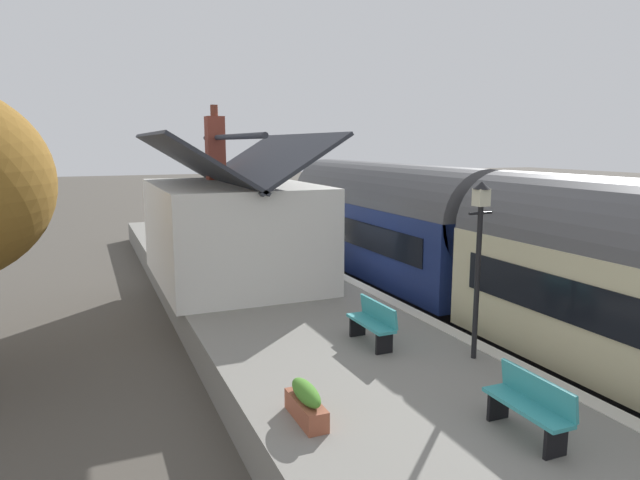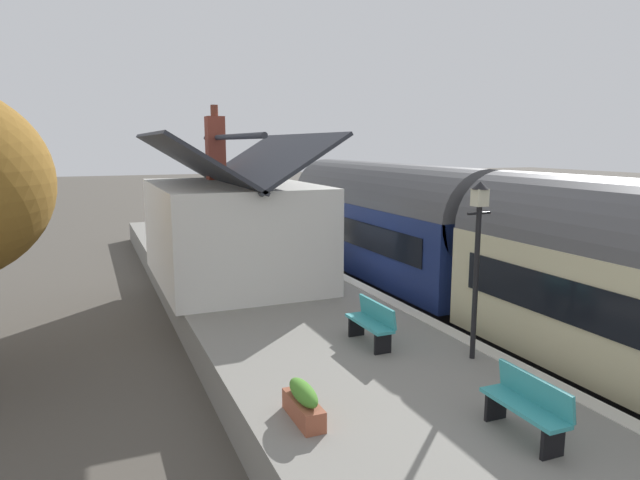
% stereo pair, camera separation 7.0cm
% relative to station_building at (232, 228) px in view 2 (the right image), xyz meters
% --- Properties ---
extents(ground_plane, '(160.00, 160.00, 0.00)m').
position_rel_station_building_xyz_m(ground_plane, '(-1.90, -4.35, -2.46)').
color(ground_plane, '#4C473F').
extents(platform, '(32.00, 5.36, 0.89)m').
position_rel_station_building_xyz_m(platform, '(-1.90, -0.67, -2.01)').
color(platform, gray).
rests_on(platform, ground).
extents(platform_edge_coping, '(32.00, 0.36, 0.02)m').
position_rel_station_building_xyz_m(platform_edge_coping, '(-1.90, -3.17, -1.56)').
color(platform_edge_coping, beige).
rests_on(platform_edge_coping, platform).
extents(rail_near, '(52.00, 0.08, 0.14)m').
position_rel_station_building_xyz_m(rail_near, '(-1.90, -5.97, -2.39)').
color(rail_near, gray).
rests_on(rail_near, ground).
extents(rail_far, '(52.00, 0.08, 0.14)m').
position_rel_station_building_xyz_m(rail_far, '(-1.90, -4.53, -2.39)').
color(rail_far, gray).
rests_on(rail_far, ground).
extents(station_building, '(6.92, 4.66, 5.27)m').
position_rel_station_building_xyz_m(station_building, '(0.00, 0.00, 0.00)').
color(station_building, white).
rests_on(station_building, platform).
extents(bench_mid_platform, '(1.40, 0.45, 0.88)m').
position_rel_station_building_xyz_m(bench_mid_platform, '(-10.77, -1.47, -1.09)').
color(bench_mid_platform, teal).
rests_on(bench_mid_platform, platform).
extents(bench_near_building, '(1.41, 0.45, 0.88)m').
position_rel_station_building_xyz_m(bench_near_building, '(-6.67, -1.22, -1.09)').
color(bench_near_building, teal).
rests_on(bench_near_building, platform).
extents(bench_by_lamp, '(1.40, 0.44, 0.88)m').
position_rel_station_building_xyz_m(bench_by_lamp, '(7.64, -1.26, -1.09)').
color(bench_by_lamp, teal).
rests_on(bench_by_lamp, platform).
extents(planter_by_door, '(0.37, 0.37, 0.70)m').
position_rel_station_building_xyz_m(planter_by_door, '(5.38, -1.00, -1.20)').
color(planter_by_door, gray).
rests_on(planter_by_door, platform).
extents(planter_bench_right, '(1.02, 0.32, 0.58)m').
position_rel_station_building_xyz_m(planter_bench_right, '(-9.12, 1.22, -1.29)').
color(planter_bench_right, '#9E5138').
rests_on(planter_bench_right, platform).
extents(planter_edge_far, '(0.51, 0.51, 0.86)m').
position_rel_station_building_xyz_m(planter_edge_far, '(7.93, -2.27, -1.14)').
color(planter_edge_far, '#9E5138').
rests_on(planter_edge_far, platform).
extents(lamp_post_platform, '(0.32, 0.50, 3.37)m').
position_rel_station_building_xyz_m(lamp_post_platform, '(-8.09, -2.64, 0.81)').
color(lamp_post_platform, black).
rests_on(lamp_post_platform, platform).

